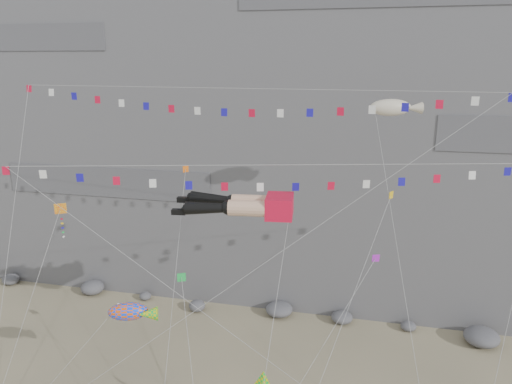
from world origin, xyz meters
TOP-DOWN VIEW (x-y plane):
  - cliff at (0.00, 32.00)m, footprint 80.00×28.00m
  - talus_boulders at (0.00, 17.00)m, footprint 60.00×3.00m
  - legs_kite at (0.06, 4.33)m, footprint 8.03×14.28m
  - flag_banner_upper at (-1.47, 7.97)m, footprint 34.57×13.78m
  - flag_banner_lower at (2.01, 5.12)m, footprint 33.68×11.47m
  - harlequin_kite at (-12.77, 2.87)m, footprint 3.29×8.04m
  - fish_windsock at (-6.69, 0.17)m, footprint 9.65×5.38m
  - blimp_windsock at (8.93, 10.93)m, footprint 5.81×13.49m
  - small_kite_a at (-5.90, 8.84)m, footprint 4.02×15.98m
  - small_kite_b at (8.31, 4.14)m, footprint 8.06×10.59m
  - small_kite_c at (-3.78, 2.21)m, footprint 5.12×9.08m
  - small_kite_d at (9.12, 7.04)m, footprint 6.54×15.19m

SIDE VIEW (x-z plane):
  - talus_boulders at x=0.00m, z-range 0.00..1.20m
  - fish_windsock at x=-6.69m, z-range 2.35..14.39m
  - small_kite_c at x=-3.78m, z-range 3.06..16.88m
  - small_kite_b at x=8.31m, z-range 2.95..20.10m
  - harlequin_kite at x=-12.77m, z-range 6.00..21.84m
  - legs_kite at x=0.06m, z-range 4.93..24.47m
  - small_kite_d at x=9.12m, z-range 3.92..25.72m
  - small_kite_a at x=-5.90m, z-range 4.29..26.54m
  - flag_banner_lower at x=2.01m, z-range 6.21..28.38m
  - blimp_windsock at x=8.93m, z-range 8.45..32.70m
  - flag_banner_upper at x=-1.47m, z-range 7.68..36.23m
  - cliff at x=0.00m, z-range 0.00..50.00m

